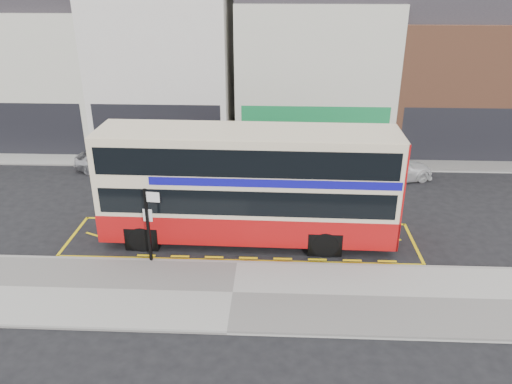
{
  "coord_description": "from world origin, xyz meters",
  "views": [
    {
      "loc": [
        1.43,
        -16.25,
        10.08
      ],
      "look_at": [
        0.6,
        2.0,
        1.95
      ],
      "focal_mm": 35.0,
      "sensor_mm": 36.0,
      "label": 1
    }
  ],
  "objects_px": {
    "bus_stop_post": "(149,218)",
    "car_white": "(392,169)",
    "car_silver": "(109,161)",
    "car_grey": "(229,163)",
    "double_decker_bus": "(249,184)",
    "street_tree_right": "(360,101)"
  },
  "relations": [
    {
      "from": "double_decker_bus",
      "to": "street_tree_right",
      "type": "distance_m",
      "value": 12.29
    },
    {
      "from": "car_silver",
      "to": "car_grey",
      "type": "relative_size",
      "value": 0.95
    },
    {
      "from": "bus_stop_post",
      "to": "car_grey",
      "type": "bearing_deg",
      "value": 83.7
    },
    {
      "from": "car_grey",
      "to": "car_white",
      "type": "relative_size",
      "value": 0.89
    },
    {
      "from": "car_grey",
      "to": "street_tree_right",
      "type": "height_order",
      "value": "street_tree_right"
    },
    {
      "from": "car_silver",
      "to": "double_decker_bus",
      "type": "bearing_deg",
      "value": -122.31
    },
    {
      "from": "bus_stop_post",
      "to": "car_silver",
      "type": "xyz_separation_m",
      "value": [
        -4.53,
        9.12,
        -1.28
      ]
    },
    {
      "from": "bus_stop_post",
      "to": "car_white",
      "type": "relative_size",
      "value": 0.67
    },
    {
      "from": "car_white",
      "to": "car_grey",
      "type": "bearing_deg",
      "value": 68.36
    },
    {
      "from": "bus_stop_post",
      "to": "car_white",
      "type": "xyz_separation_m",
      "value": [
        10.59,
        8.66,
        -1.28
      ]
    },
    {
      "from": "street_tree_right",
      "to": "car_silver",
      "type": "bearing_deg",
      "value": -164.86
    },
    {
      "from": "car_silver",
      "to": "street_tree_right",
      "type": "distance_m",
      "value": 14.58
    },
    {
      "from": "bus_stop_post",
      "to": "car_silver",
      "type": "relative_size",
      "value": 0.8
    },
    {
      "from": "car_grey",
      "to": "car_white",
      "type": "height_order",
      "value": "car_grey"
    },
    {
      "from": "car_silver",
      "to": "car_grey",
      "type": "height_order",
      "value": "car_grey"
    },
    {
      "from": "car_white",
      "to": "bus_stop_post",
      "type": "bearing_deg",
      "value": 111.02
    },
    {
      "from": "car_silver",
      "to": "car_grey",
      "type": "xyz_separation_m",
      "value": [
        6.53,
        0.05,
        0.01
      ]
    },
    {
      "from": "car_grey",
      "to": "street_tree_right",
      "type": "distance_m",
      "value": 8.6
    },
    {
      "from": "car_grey",
      "to": "car_white",
      "type": "bearing_deg",
      "value": -106.78
    },
    {
      "from": "car_silver",
      "to": "street_tree_right",
      "type": "height_order",
      "value": "street_tree_right"
    },
    {
      "from": "car_grey",
      "to": "street_tree_right",
      "type": "xyz_separation_m",
      "value": [
        7.33,
        3.7,
        2.53
      ]
    },
    {
      "from": "double_decker_bus",
      "to": "bus_stop_post",
      "type": "height_order",
      "value": "double_decker_bus"
    }
  ]
}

